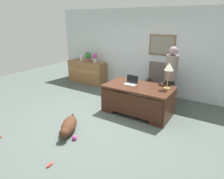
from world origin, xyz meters
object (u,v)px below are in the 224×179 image
dog_lying (69,126)px  desk (138,99)px  laptop (131,82)px  dog_toy_plush (50,165)px  vase_with_flowers (95,58)px  dog_toy_ball (75,138)px  armchair (156,85)px  credenza (87,72)px  vase_empty (81,58)px  person_standing (171,77)px  potted_plant (88,56)px  desk_lamp (169,68)px

dog_lying → desk: bearing=63.4°
laptop → dog_toy_plush: 2.81m
dog_lying → vase_with_flowers: size_ratio=2.54×
dog_lying → dog_toy_ball: dog_lying is taller
armchair → dog_lying: (-0.94, -2.73, -0.35)m
credenza → vase_with_flowers: vase_with_flowers is taller
laptop → dog_toy_ball: laptop is taller
laptop → vase_empty: bearing=155.4°
armchair → credenza: bearing=173.7°
dog_toy_ball → laptop: bearing=80.9°
desk → person_standing: 1.08m
desk → dog_toy_plush: size_ratio=12.19×
laptop → dog_toy_ball: size_ratio=3.35×
laptop → potted_plant: 2.82m
vase_with_flowers → dog_toy_plush: size_ratio=2.26×
vase_empty → potted_plant: size_ratio=0.66×
dog_toy_ball → desk: bearing=73.5°
desk → vase_with_flowers: (-2.41, 1.37, 0.61)m
desk → dog_toy_plush: desk is taller
armchair → potted_plant: size_ratio=3.21×
person_standing → laptop: bearing=-139.5°
vase_empty → dog_toy_plush: bearing=-56.0°
potted_plant → vase_empty: bearing=180.0°
desk → vase_empty: 3.41m
credenza → desk_lamp: bearing=-18.5°
vase_with_flowers → dog_toy_plush: vase_with_flowers is taller
credenza → armchair: size_ratio=1.33×
armchair → desk: bearing=-95.5°
desk → vase_with_flowers: 2.84m
dog_toy_plush → desk_lamp: bearing=69.7°
armchair → vase_with_flowers: vase_with_flowers is taller
desk → desk_lamp: size_ratio=2.68×
desk → armchair: 1.06m
vase_with_flowers → dog_toy_plush: (2.04, -4.00, -0.99)m
credenza → potted_plant: bearing=0.9°
desk → credenza: credenza is taller
vase_with_flowers → vase_empty: (-0.66, 0.00, -0.06)m
armchair → dog_toy_plush: (-0.48, -3.67, -0.48)m
desk → laptop: 0.47m
desk_lamp → potted_plant: 3.60m
vase_empty → person_standing: bearing=-9.3°
credenza → dog_toy_ball: 3.94m
desk → laptop: size_ratio=5.40×
person_standing → dog_toy_ball: bearing=-113.3°
potted_plant → dog_toy_ball: bearing=-55.6°
desk_lamp → vase_with_flowers: 3.31m
armchair → desk_lamp: (0.57, -0.84, 0.75)m
person_standing → vase_empty: bearing=170.7°
desk_lamp → dog_lying: bearing=-128.7°
laptop → potted_plant: potted_plant is taller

